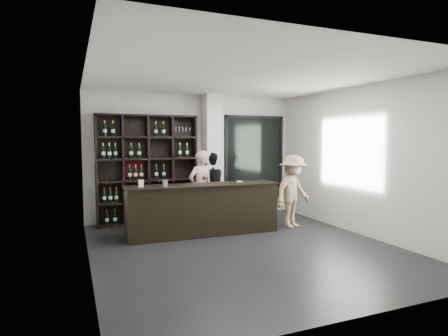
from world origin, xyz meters
name	(u,v)px	position (x,y,z in m)	size (l,w,h in m)	color
floor	(244,248)	(0.00, 0.00, -0.01)	(5.00, 5.50, 0.01)	black
wine_shelf	(148,169)	(-1.15, 2.57, 1.20)	(2.20, 0.35, 2.40)	black
structural_column	(213,157)	(0.35, 2.47, 1.45)	(0.40, 0.40, 2.90)	silver
glass_panel	(254,158)	(1.55, 2.69, 1.40)	(1.60, 0.08, 2.10)	black
tasting_counter	(204,209)	(-0.35, 1.10, 0.50)	(3.02, 0.63, 0.99)	black
taster_pink	(201,188)	(-0.15, 1.86, 0.81)	(0.59, 0.39, 1.62)	#C79998
taster_black	(211,185)	(0.27, 2.40, 0.79)	(0.77, 0.60, 1.58)	black
customer	(293,191)	(1.60, 0.98, 0.77)	(0.99, 0.57, 1.53)	gray
wine_glass	(204,179)	(-0.33, 1.11, 1.09)	(0.08, 0.08, 0.19)	white
spit_cup	(165,183)	(-1.12, 1.05, 1.05)	(0.09, 0.09, 0.12)	silver
napkin_stack	(240,181)	(0.46, 1.19, 1.00)	(0.11, 0.11, 0.02)	white
card_stand	(141,183)	(-1.55, 1.12, 1.06)	(0.09, 0.04, 0.13)	white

